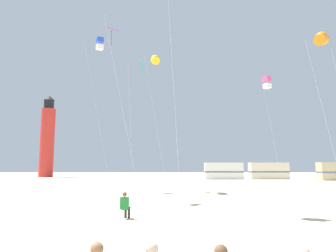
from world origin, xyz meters
The scene contains 10 objects.
kite_flyer_standing centered at (-1.86, 6.87, 0.61)m, with size 0.42×0.55×1.16m.
kite_diamond_cyan centered at (-2.54, 21.98, 11.72)m, with size 2.12×2.12×12.55m.
kite_box_blue centered at (-6.56, 21.71, 13.90)m, with size 2.77×2.02×14.51m.
kite_box_rainbow centered at (9.64, 22.54, 10.30)m, with size 1.57×1.24×10.90m.
kite_diamond_violet centered at (-3.85, 13.67, 11.20)m, with size 2.77×2.77×11.98m.
kite_tube_orange centered at (10.01, 12.43, 10.46)m, with size 2.20×2.46×11.17m.
kite_tube_gold centered at (-1.21, 21.20, 12.10)m, with size 2.04×2.56×12.81m.
lighthouse_distant centered at (-24.80, 56.77, 7.84)m, with size 2.80×2.80×16.80m.
rv_van_white centered at (9.44, 46.55, 1.39)m, with size 6.51×2.53×2.80m.
rv_van_cream centered at (17.21, 46.85, 1.39)m, with size 6.44×2.35×2.80m.
Camera 1 is at (-0.00, -6.98, 2.29)m, focal length 33.34 mm.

